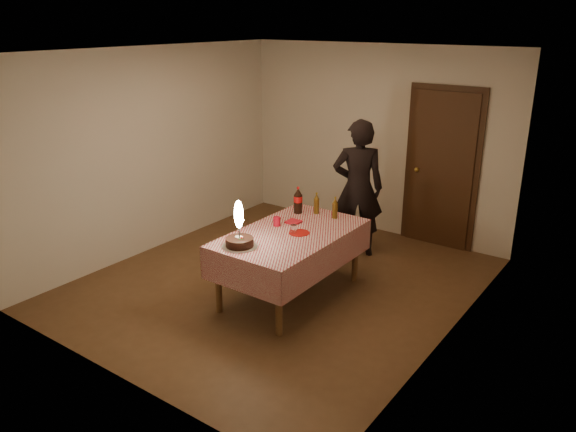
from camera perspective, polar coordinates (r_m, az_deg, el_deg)
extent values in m
cube|color=brown|center=(6.58, -0.91, -6.81)|extent=(4.00, 4.50, 0.01)
cube|color=beige|center=(7.98, 8.82, 7.61)|extent=(4.00, 0.04, 2.60)
cube|color=beige|center=(4.61, -17.98, -2.11)|extent=(4.00, 0.04, 2.60)
cube|color=beige|center=(7.45, -13.48, 6.45)|extent=(0.04, 4.50, 2.60)
cube|color=beige|center=(5.22, 16.91, 0.55)|extent=(0.04, 4.50, 2.60)
cube|color=silver|center=(5.90, -1.05, 16.42)|extent=(4.00, 4.50, 0.04)
cube|color=#472814|center=(7.63, 15.30, 4.46)|extent=(0.85, 0.05, 2.05)
sphere|color=#B28C33|center=(7.70, 12.93, 4.61)|extent=(0.06, 0.06, 0.06)
cube|color=brown|center=(6.01, 0.28, -1.94)|extent=(0.90, 1.60, 0.04)
cylinder|color=brown|center=(5.87, -7.10, -6.62)|extent=(0.07, 0.07, 0.70)
cylinder|color=brown|center=(5.42, -0.94, -8.81)|extent=(0.07, 0.07, 0.70)
cylinder|color=brown|center=(6.92, 1.21, -2.26)|extent=(0.07, 0.07, 0.70)
cylinder|color=brown|center=(6.54, 6.85, -3.74)|extent=(0.07, 0.07, 0.70)
cube|color=beige|center=(6.00, 0.28, -1.71)|extent=(1.02, 1.72, 0.01)
cube|color=beige|center=(5.46, -4.97, -6.08)|extent=(1.02, 0.01, 0.34)
cube|color=beige|center=(6.73, 4.51, -0.95)|extent=(1.02, 0.01, 0.34)
cube|color=beige|center=(6.35, -3.43, -2.22)|extent=(0.01, 1.72, 0.34)
cube|color=beige|center=(5.82, 4.33, -4.38)|extent=(0.01, 1.72, 0.34)
cylinder|color=white|center=(5.66, -4.93, -3.06)|extent=(0.35, 0.35, 0.01)
cylinder|color=black|center=(5.64, -4.94, -2.63)|extent=(0.28, 0.28, 0.09)
cylinder|color=white|center=(5.65, -5.01, -2.12)|extent=(0.07, 0.07, 0.00)
sphere|color=red|center=(5.59, -4.75, -2.23)|extent=(0.02, 0.02, 0.02)
cube|color=#19721E|center=(5.58, -4.70, -2.39)|extent=(0.02, 0.01, 0.00)
cube|color=#19721E|center=(5.59, -4.93, -2.35)|extent=(0.01, 0.02, 0.00)
cylinder|color=#262628|center=(5.60, -4.97, -1.66)|extent=(0.01, 0.01, 0.12)
ellipsoid|color=#FFF2BF|center=(5.54, -5.03, 0.17)|extent=(0.09, 0.09, 0.29)
sphere|color=white|center=(5.57, -5.00, -0.90)|extent=(0.04, 0.04, 0.04)
cylinder|color=#AE0F0C|center=(5.98, 1.15, -1.71)|extent=(0.22, 0.22, 0.01)
cylinder|color=#B70C20|center=(6.17, -1.15, -0.56)|extent=(0.08, 0.08, 0.10)
cylinder|color=white|center=(5.97, 0.58, -1.32)|extent=(0.07, 0.07, 0.09)
cube|color=#B21420|center=(6.27, 0.56, -0.60)|extent=(0.15, 0.15, 0.02)
cylinder|color=black|center=(6.56, 1.03, 1.24)|extent=(0.10, 0.10, 0.22)
cylinder|color=red|center=(6.54, 1.03, 1.74)|extent=(0.10, 0.10, 0.07)
cone|color=black|center=(6.51, 1.03, 2.49)|extent=(0.10, 0.10, 0.08)
cylinder|color=red|center=(6.50, 1.04, 2.87)|extent=(0.03, 0.03, 0.02)
cylinder|color=#54370E|center=(6.55, 2.91, 1.02)|extent=(0.06, 0.06, 0.18)
cone|color=#54370E|center=(6.51, 2.93, 2.02)|extent=(0.06, 0.06, 0.06)
cylinder|color=olive|center=(6.50, 2.93, 2.31)|extent=(0.02, 0.02, 0.02)
cylinder|color=#54370E|center=(6.41, 4.79, 0.54)|extent=(0.06, 0.06, 0.18)
cone|color=#54370E|center=(6.37, 4.82, 1.56)|extent=(0.06, 0.06, 0.06)
cylinder|color=olive|center=(6.36, 4.82, 1.86)|extent=(0.02, 0.02, 0.02)
imported|color=black|center=(7.14, 7.10, 2.80)|extent=(0.77, 0.70, 1.76)
cube|color=black|center=(7.11, 7.26, 7.93)|extent=(0.16, 0.15, 0.10)
cylinder|color=black|center=(7.19, 7.22, 8.05)|extent=(0.11, 0.11, 0.08)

